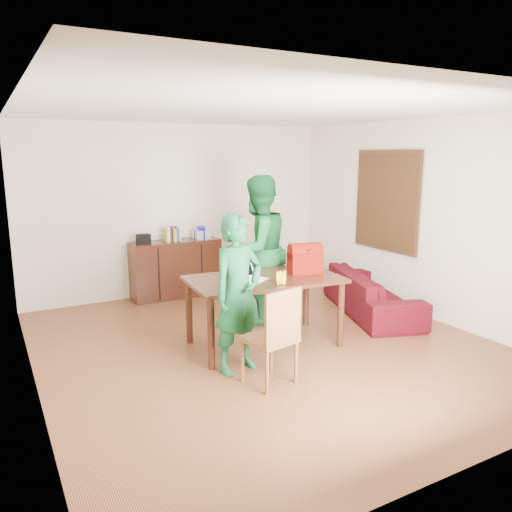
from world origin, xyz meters
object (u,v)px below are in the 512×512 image
person_far (258,250)px  red_bag (305,261)px  table (264,286)px  person_near (238,294)px  chair (270,355)px  laptop (253,277)px  sofa (371,293)px  bottle (284,276)px

person_far → red_bag: 0.85m
table → person_near: person_near is taller
chair → person_far: (0.81, 1.71, 0.70)m
person_far → laptop: bearing=43.1°
person_far → sofa: person_far is taller
chair → person_near: size_ratio=0.60×
table → chair: bearing=-111.1°
chair → red_bag: red_bag is taller
table → bottle: bottle is taller
table → laptop: size_ratio=5.06×
person_far → bottle: (-0.30, -1.14, -0.08)m
bottle → sofa: 2.10m
person_far → sofa: bearing=148.9°
laptop → bottle: size_ratio=2.10×
sofa → chair: bearing=136.7°
person_near → red_bag: 1.22m
person_near → red_bag: (1.13, 0.45, 0.14)m
table → sofa: bearing=14.8°
person_near → person_far: size_ratio=0.84×
person_near → laptop: bearing=33.7°
table → bottle: bearing=-75.5°
chair → bottle: bearing=36.7°
sofa → table: bearing=118.9°
table → chair: size_ratio=1.86×
laptop → bottle: bearing=-73.9°
chair → laptop: bearing=60.3°
person_near → sofa: bearing=5.1°
chair → laptop: laptop is taller
table → person_far: bearing=71.1°
table → person_far: person_far is taller
red_bag → person_far: bearing=115.6°
laptop → sofa: size_ratio=0.18×
sofa → laptop: bearing=119.4°
laptop → bottle: (0.23, -0.29, 0.04)m
person_far → red_bag: size_ratio=5.00×
chair → sofa: (2.40, 1.25, 0.01)m
person_far → bottle: size_ratio=11.38×
chair → red_bag: 1.49m
sofa → bottle: bearing=128.8°
person_near → bottle: bearing=-0.2°
chair → laptop: size_ratio=2.72×
table → person_far: size_ratio=0.93×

